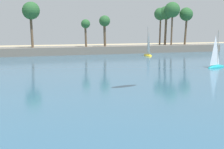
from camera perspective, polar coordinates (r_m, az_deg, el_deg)
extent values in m
cube|color=#33607F|center=(62.31, -16.32, 2.01)|extent=(220.00, 108.29, 0.06)
cube|color=slate|center=(76.31, -17.18, 3.60)|extent=(105.87, 6.00, 1.80)
cylinder|color=brown|center=(90.21, 12.23, 7.36)|extent=(0.76, 0.83, 7.78)
sphere|color=#285B2D|center=(90.30, 12.30, 9.82)|extent=(3.41, 3.41, 3.41)
cylinder|color=brown|center=(88.34, 8.04, 7.46)|extent=(0.66, 0.58, 7.80)
sphere|color=#285B2D|center=(88.42, 8.09, 9.98)|extent=(3.16, 3.16, 3.16)
cylinder|color=brown|center=(78.94, -1.23, 6.82)|extent=(0.73, 0.59, 5.85)
sphere|color=#285B2D|center=(78.96, -1.24, 8.94)|extent=(2.53, 2.53, 2.53)
cylinder|color=brown|center=(77.61, -4.42, 6.54)|extent=(0.57, 0.65, 5.18)
sphere|color=#285B2D|center=(77.61, -4.44, 8.45)|extent=(2.04, 2.04, 2.04)
cylinder|color=brown|center=(88.04, 8.96, 7.53)|extent=(0.96, 0.74, 8.07)
sphere|color=#285B2D|center=(88.14, 9.01, 10.14)|extent=(3.37, 3.37, 3.37)
cylinder|color=brown|center=(86.68, 9.97, 7.73)|extent=(0.48, 0.61, 8.73)
sphere|color=#285B2D|center=(86.81, 10.03, 10.61)|extent=(3.84, 3.84, 3.84)
cylinder|color=brown|center=(75.94, -13.30, 7.37)|extent=(0.74, 0.96, 7.92)
sphere|color=#285B2D|center=(76.04, -13.39, 10.35)|extent=(3.78, 3.78, 3.78)
ellipsoid|color=teal|center=(53.34, 17.03, 1.13)|extent=(4.30, 2.68, 0.83)
cylinder|color=gray|center=(53.28, 17.27, 4.35)|extent=(0.12, 0.12, 5.17)
pyramid|color=silver|center=(52.70, 16.87, 3.91)|extent=(1.77, 0.80, 4.39)
ellipsoid|color=yellow|center=(74.14, 6.00, 3.14)|extent=(2.32, 4.81, 0.92)
cylinder|color=gray|center=(74.19, 5.99, 5.73)|extent=(0.14, 0.14, 5.77)
pyramid|color=white|center=(73.44, 6.14, 5.37)|extent=(0.57, 2.06, 4.91)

